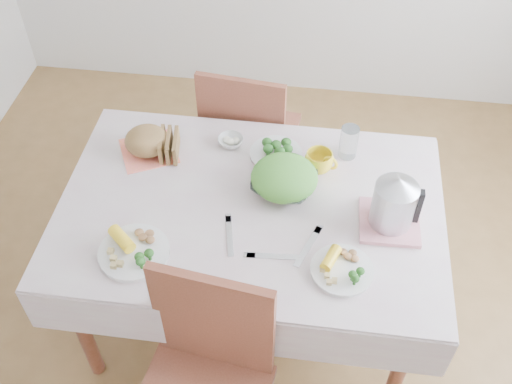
# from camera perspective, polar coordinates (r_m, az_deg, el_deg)

# --- Properties ---
(floor) EXTENTS (3.60, 3.60, 0.00)m
(floor) POSITION_cam_1_polar(r_m,az_deg,el_deg) (2.95, -0.44, -11.19)
(floor) COLOR brown
(floor) RESTS_ON ground
(dining_table) EXTENTS (1.40, 0.90, 0.75)m
(dining_table) POSITION_cam_1_polar(r_m,az_deg,el_deg) (2.64, -0.49, -6.89)
(dining_table) COLOR brown
(dining_table) RESTS_ON floor
(tablecloth) EXTENTS (1.50, 1.00, 0.01)m
(tablecloth) POSITION_cam_1_polar(r_m,az_deg,el_deg) (2.34, -0.55, -1.38)
(tablecloth) COLOR beige
(tablecloth) RESTS_ON dining_table
(chair_far) EXTENTS (0.48, 0.48, 0.95)m
(chair_far) POSITION_cam_1_polar(r_m,az_deg,el_deg) (3.08, -0.39, 5.41)
(chair_far) COLOR brown
(chair_far) RESTS_ON floor
(salad_bowl) EXTENTS (0.31, 0.31, 0.06)m
(salad_bowl) POSITION_cam_1_polar(r_m,az_deg,el_deg) (2.38, 2.70, 0.82)
(salad_bowl) COLOR white
(salad_bowl) RESTS_ON tablecloth
(dinner_plate_left) EXTENTS (0.35, 0.35, 0.02)m
(dinner_plate_left) POSITION_cam_1_polar(r_m,az_deg,el_deg) (2.22, -11.53, -5.67)
(dinner_plate_left) COLOR white
(dinner_plate_left) RESTS_ON tablecloth
(dinner_plate_right) EXTENTS (0.32, 0.32, 0.02)m
(dinner_plate_right) POSITION_cam_1_polar(r_m,az_deg,el_deg) (2.15, 8.19, -7.36)
(dinner_plate_right) COLOR white
(dinner_plate_right) RESTS_ON tablecloth
(broccoli_plate) EXTENTS (0.27, 0.27, 0.02)m
(broccoli_plate) POSITION_cam_1_polar(r_m,az_deg,el_deg) (2.53, 1.91, 3.63)
(broccoli_plate) COLOR beige
(broccoli_plate) RESTS_ON tablecloth
(napkin) EXTENTS (0.30, 0.30, 0.00)m
(napkin) POSITION_cam_1_polar(r_m,az_deg,el_deg) (2.60, -10.17, 3.87)
(napkin) COLOR #FF7A5F
(napkin) RESTS_ON tablecloth
(bread_loaf) EXTENTS (0.24, 0.23, 0.11)m
(bread_loaf) POSITION_cam_1_polar(r_m,az_deg,el_deg) (2.56, -10.33, 4.78)
(bread_loaf) COLOR brown
(bread_loaf) RESTS_ON napkin
(fruit_bowl) EXTENTS (0.13, 0.13, 0.03)m
(fruit_bowl) POSITION_cam_1_polar(r_m,az_deg,el_deg) (2.58, -2.43, 4.86)
(fruit_bowl) COLOR white
(fruit_bowl) RESTS_ON tablecloth
(yellow_mug) EXTENTS (0.15, 0.15, 0.09)m
(yellow_mug) POSITION_cam_1_polar(r_m,az_deg,el_deg) (2.46, 6.01, 2.88)
(yellow_mug) COLOR yellow
(yellow_mug) RESTS_ON tablecloth
(glass_tumbler) EXTENTS (0.10, 0.10, 0.14)m
(glass_tumbler) POSITION_cam_1_polar(r_m,az_deg,el_deg) (2.53, 8.81, 4.60)
(glass_tumbler) COLOR white
(glass_tumbler) RESTS_ON tablecloth
(pink_tray) EXTENTS (0.23, 0.23, 0.02)m
(pink_tray) POSITION_cam_1_polar(r_m,az_deg,el_deg) (2.33, 12.56, -2.82)
(pink_tray) COLOR #CB7C84
(pink_tray) RESTS_ON tablecloth
(electric_kettle) EXTENTS (0.20, 0.20, 0.23)m
(electric_kettle) POSITION_cam_1_polar(r_m,az_deg,el_deg) (2.25, 13.02, -0.95)
(electric_kettle) COLOR #B2B5BA
(electric_kettle) RESTS_ON pink_tray
(fork_left) EXTENTS (0.06, 0.20, 0.00)m
(fork_left) POSITION_cam_1_polar(r_m,az_deg,el_deg) (2.24, -2.54, -4.19)
(fork_left) COLOR silver
(fork_left) RESTS_ON tablecloth
(fork_right) EXTENTS (0.10, 0.20, 0.00)m
(fork_right) POSITION_cam_1_polar(r_m,az_deg,el_deg) (2.21, 4.98, -5.19)
(fork_right) COLOR silver
(fork_right) RESTS_ON tablecloth
(knife) EXTENTS (0.20, 0.04, 0.00)m
(knife) POSITION_cam_1_polar(r_m,az_deg,el_deg) (2.18, 1.74, -6.15)
(knife) COLOR silver
(knife) RESTS_ON tablecloth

